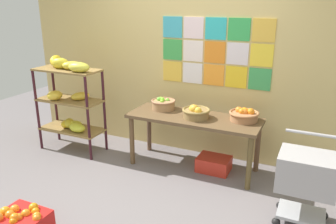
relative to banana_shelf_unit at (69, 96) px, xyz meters
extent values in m
plane|color=slate|center=(1.47, -0.85, -0.78)|extent=(9.00, 9.00, 0.00)
cube|color=tan|center=(1.47, 0.68, 0.53)|extent=(4.96, 0.06, 2.61)
cube|color=#3AA6BA|center=(1.24, 0.65, 0.90)|extent=(0.26, 0.01, 0.26)
cube|color=silver|center=(1.52, 0.65, 0.90)|extent=(0.26, 0.01, 0.26)
cube|color=#2DB3B5|center=(1.81, 0.65, 0.90)|extent=(0.26, 0.01, 0.26)
cube|color=green|center=(2.10, 0.65, 0.90)|extent=(0.26, 0.01, 0.26)
cube|color=gold|center=(2.39, 0.65, 0.90)|extent=(0.26, 0.01, 0.26)
cube|color=green|center=(1.24, 0.65, 0.61)|extent=(0.26, 0.01, 0.26)
cube|color=white|center=(1.52, 0.65, 0.61)|extent=(0.26, 0.01, 0.26)
cube|color=orange|center=(1.81, 0.65, 0.61)|extent=(0.26, 0.01, 0.26)
cube|color=silver|center=(2.10, 0.65, 0.61)|extent=(0.26, 0.01, 0.26)
cube|color=yellow|center=(2.39, 0.65, 0.61)|extent=(0.26, 0.01, 0.26)
cube|color=gold|center=(1.24, 0.65, 0.33)|extent=(0.26, 0.01, 0.26)
cube|color=white|center=(1.52, 0.65, 0.33)|extent=(0.26, 0.01, 0.26)
cube|color=orange|center=(1.81, 0.65, 0.33)|extent=(0.26, 0.01, 0.26)
cube|color=yellow|center=(2.10, 0.65, 0.33)|extent=(0.26, 0.01, 0.26)
cube|color=green|center=(2.39, 0.65, 0.33)|extent=(0.26, 0.01, 0.26)
cylinder|color=#38151C|center=(-0.43, -0.17, -0.21)|extent=(0.04, 0.04, 1.15)
cylinder|color=#38151C|center=(0.43, -0.17, -0.21)|extent=(0.04, 0.04, 1.15)
cylinder|color=#38151C|center=(-0.43, 0.19, -0.21)|extent=(0.04, 0.04, 1.15)
cylinder|color=#38151C|center=(0.43, 0.19, -0.21)|extent=(0.04, 0.04, 1.15)
cube|color=olive|center=(0.00, 0.01, -0.48)|extent=(0.90, 0.39, 0.03)
ellipsoid|color=gold|center=(-0.06, 0.02, -0.40)|extent=(0.26, 0.27, 0.12)
ellipsoid|color=yellow|center=(-0.09, 0.02, -0.41)|extent=(0.22, 0.25, 0.10)
ellipsoid|color=yellow|center=(0.15, -0.07, -0.41)|extent=(0.27, 0.19, 0.12)
ellipsoid|color=yellow|center=(0.04, 0.01, -0.41)|extent=(0.24, 0.22, 0.11)
cube|color=olive|center=(0.00, 0.01, -0.06)|extent=(0.90, 0.39, 0.02)
ellipsoid|color=gold|center=(0.15, 0.05, 0.00)|extent=(0.25, 0.30, 0.10)
ellipsoid|color=yellow|center=(-0.16, -0.09, 0.01)|extent=(0.25, 0.26, 0.13)
cube|color=olive|center=(0.00, 0.01, 0.36)|extent=(0.90, 0.39, 0.02)
ellipsoid|color=yellow|center=(-0.09, -0.01, 0.44)|extent=(0.27, 0.19, 0.14)
ellipsoid|color=yellow|center=(-0.28, 0.12, 0.44)|extent=(0.26, 0.32, 0.15)
ellipsoid|color=gold|center=(0.10, 0.00, 0.42)|extent=(0.29, 0.26, 0.11)
ellipsoid|color=gold|center=(0.28, -0.09, 0.43)|extent=(0.31, 0.19, 0.13)
cube|color=brown|center=(1.73, 0.20, -0.12)|extent=(1.60, 0.58, 0.04)
cylinder|color=brown|center=(0.98, -0.04, -0.46)|extent=(0.06, 0.06, 0.64)
cylinder|color=brown|center=(2.47, -0.04, -0.46)|extent=(0.06, 0.06, 0.64)
cylinder|color=brown|center=(0.98, 0.43, -0.46)|extent=(0.06, 0.06, 0.64)
cylinder|color=brown|center=(2.47, 0.43, -0.46)|extent=(0.06, 0.06, 0.64)
cylinder|color=olive|center=(1.76, 0.16, -0.05)|extent=(0.30, 0.30, 0.10)
torus|color=olive|center=(1.76, 0.16, 0.00)|extent=(0.33, 0.33, 0.03)
sphere|color=gold|center=(1.73, 0.16, 0.00)|extent=(0.09, 0.09, 0.09)
sphere|color=gold|center=(1.73, 0.16, 0.01)|extent=(0.10, 0.10, 0.10)
sphere|color=gold|center=(1.75, 0.13, 0.02)|extent=(0.11, 0.11, 0.11)
sphere|color=gold|center=(1.80, 0.12, 0.00)|extent=(0.09, 0.09, 0.09)
cylinder|color=#A56F47|center=(2.30, 0.31, -0.06)|extent=(0.32, 0.32, 0.09)
torus|color=#A86C42|center=(2.30, 0.31, -0.01)|extent=(0.35, 0.35, 0.03)
sphere|color=orange|center=(2.37, 0.33, 0.00)|extent=(0.09, 0.09, 0.09)
sphere|color=orange|center=(2.30, 0.33, 0.00)|extent=(0.10, 0.10, 0.10)
sphere|color=orange|center=(2.27, 0.30, 0.01)|extent=(0.08, 0.08, 0.08)
sphere|color=orange|center=(2.23, 0.34, 0.01)|extent=(0.08, 0.08, 0.08)
sphere|color=orange|center=(2.30, 0.31, 0.00)|extent=(0.09, 0.09, 0.09)
cylinder|color=#A1774E|center=(1.26, 0.31, -0.05)|extent=(0.29, 0.29, 0.11)
torus|color=#A47050|center=(1.26, 0.31, 0.01)|extent=(0.31, 0.31, 0.02)
sphere|color=#70BD3B|center=(1.23, 0.34, 0.02)|extent=(0.05, 0.05, 0.05)
sphere|color=#7ED32F|center=(1.20, 0.36, 0.01)|extent=(0.06, 0.06, 0.06)
sphere|color=#77C338|center=(1.30, 0.35, 0.01)|extent=(0.05, 0.05, 0.05)
sphere|color=#72CE2B|center=(1.25, 0.31, 0.02)|extent=(0.06, 0.06, 0.06)
sphere|color=#82C331|center=(1.27, 0.26, 0.01)|extent=(0.05, 0.05, 0.05)
sphere|color=#6ECA41|center=(1.20, 0.31, 0.02)|extent=(0.06, 0.06, 0.06)
cube|color=red|center=(1.99, 0.22, -0.69)|extent=(0.39, 0.29, 0.18)
sphere|color=orange|center=(0.81, -1.62, -0.59)|extent=(0.08, 0.08, 0.08)
sphere|color=orange|center=(0.79, -1.71, -0.58)|extent=(0.08, 0.08, 0.08)
sphere|color=orange|center=(0.95, -1.62, -0.59)|extent=(0.07, 0.07, 0.07)
sphere|color=orange|center=(0.70, -1.69, -0.59)|extent=(0.09, 0.09, 0.09)
sphere|color=orange|center=(0.93, -1.61, -0.59)|extent=(0.08, 0.08, 0.08)
sphere|color=orange|center=(0.68, -1.62, -0.58)|extent=(0.08, 0.08, 0.08)
sphere|color=orange|center=(0.80, -1.69, -0.59)|extent=(0.07, 0.07, 0.07)
sphere|color=orange|center=(0.63, -1.68, -0.58)|extent=(0.09, 0.09, 0.09)
sphere|color=orange|center=(0.80, -1.74, -0.60)|extent=(0.07, 0.07, 0.07)
sphere|color=orange|center=(0.86, -1.55, -0.59)|extent=(0.07, 0.07, 0.07)
sphere|color=orange|center=(0.82, -1.53, -0.58)|extent=(0.09, 0.09, 0.09)
sphere|color=black|center=(2.85, -0.58, -0.74)|extent=(0.08, 0.08, 0.08)
sphere|color=black|center=(2.85, -0.28, -0.74)|extent=(0.08, 0.08, 0.08)
sphere|color=black|center=(3.26, -0.28, -0.74)|extent=(0.08, 0.08, 0.08)
cube|color=#A5A8AD|center=(3.06, -0.43, -0.68)|extent=(0.42, 0.32, 0.03)
cube|color=#A5A2A5|center=(3.06, -0.43, -0.24)|extent=(0.50, 0.40, 0.33)
cylinder|color=#A5A2A5|center=(3.06, -0.20, 0.05)|extent=(0.48, 0.03, 0.03)
camera|label=1|loc=(3.07, -3.45, 1.24)|focal=36.41mm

